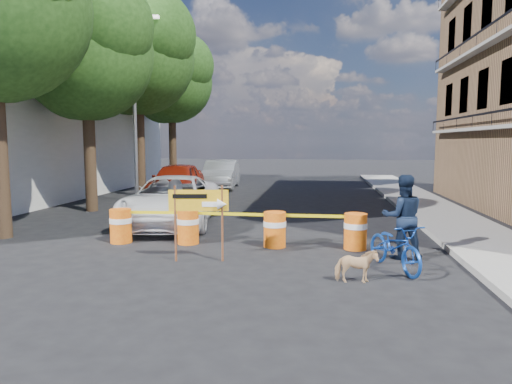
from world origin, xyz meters
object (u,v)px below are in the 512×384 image
(suv_white, at_px, (172,200))
(sedan_red, at_px, (177,181))
(bicycle, at_px, (396,225))
(barrel_mid_right, at_px, (275,229))
(barrel_far_right, at_px, (355,231))
(barrel_mid_left, at_px, (188,226))
(sedan_silver, at_px, (221,174))
(detour_sign, at_px, (206,206))
(dog, at_px, (356,266))
(pedestrian, at_px, (403,217))
(barrel_far_left, at_px, (121,225))

(suv_white, xyz_separation_m, sedan_red, (-1.88, 6.37, 0.07))
(bicycle, distance_m, suv_white, 7.73)
(barrel_mid_right, xyz_separation_m, barrel_far_right, (2.01, 0.03, 0.00))
(barrel_mid_left, bearing_deg, sedan_silver, 98.76)
(bicycle, bearing_deg, sedan_red, 104.11)
(sedan_silver, bearing_deg, sedan_red, -106.63)
(bicycle, bearing_deg, barrel_mid_right, 124.27)
(detour_sign, distance_m, sedan_red, 11.50)
(barrel_mid_left, bearing_deg, bicycle, -19.98)
(detour_sign, bearing_deg, dog, -28.31)
(suv_white, height_order, sedan_red, sedan_red)
(dog, bearing_deg, pedestrian, -35.99)
(barrel_far_right, relative_size, sedan_red, 0.18)
(detour_sign, relative_size, bicycle, 0.90)
(pedestrian, relative_size, bicycle, 1.01)
(barrel_mid_left, relative_size, sedan_red, 0.18)
(barrel_far_right, xyz_separation_m, suv_white, (-5.61, 2.74, 0.31))
(pedestrian, xyz_separation_m, dog, (-1.19, -2.04, -0.64))
(barrel_far_right, xyz_separation_m, dog, (-0.20, -2.79, -0.14))
(barrel_mid_right, distance_m, bicycle, 3.23)
(barrel_far_left, xyz_separation_m, barrel_mid_left, (1.80, 0.13, 0.00))
(suv_white, xyz_separation_m, sedan_silver, (-0.85, 11.31, 0.03))
(suv_white, distance_m, sedan_silver, 11.34)
(bicycle, bearing_deg, dog, -153.06)
(barrel_mid_right, bearing_deg, pedestrian, -13.59)
(suv_white, bearing_deg, sedan_silver, 87.81)
(barrel_far_right, height_order, suv_white, suv_white)
(sedan_silver, bearing_deg, barrel_mid_right, -77.31)
(barrel_mid_left, distance_m, pedestrian, 5.38)
(barrel_mid_right, distance_m, pedestrian, 3.13)
(barrel_mid_right, distance_m, detour_sign, 2.25)
(barrel_far_left, distance_m, dog, 6.50)
(pedestrian, bearing_deg, dog, 55.34)
(sedan_red, bearing_deg, barrel_mid_left, -74.92)
(barrel_far_right, bearing_deg, barrel_mid_left, 179.42)
(detour_sign, xyz_separation_m, suv_white, (-2.21, 4.37, -0.46))
(bicycle, relative_size, sedan_red, 0.38)
(dog, xyz_separation_m, sedan_silver, (-6.26, 16.83, 0.48))
(barrel_mid_right, xyz_separation_m, pedestrian, (3.00, -0.73, 0.49))
(pedestrian, distance_m, bicycle, 1.06)
(barrel_mid_left, bearing_deg, barrel_far_right, -0.58)
(detour_sign, relative_size, suv_white, 0.31)
(dog, bearing_deg, sedan_red, 25.76)
(sedan_red, bearing_deg, dog, -62.77)
(sedan_red, distance_m, sedan_silver, 5.04)
(barrel_far_left, relative_size, pedestrian, 0.47)
(barrel_mid_right, height_order, bicycle, bicycle)
(detour_sign, relative_size, sedan_silver, 0.35)
(barrel_far_right, xyz_separation_m, bicycle, (0.67, -1.77, 0.48))
(sedan_silver, bearing_deg, bicycle, -70.58)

